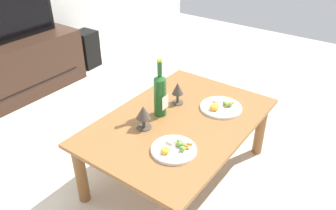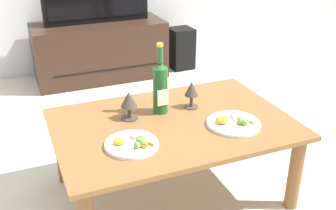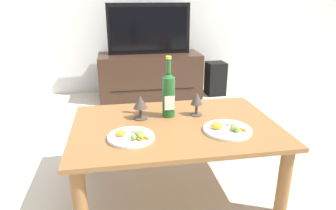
{
  "view_description": "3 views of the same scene",
  "coord_description": "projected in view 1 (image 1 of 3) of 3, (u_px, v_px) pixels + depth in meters",
  "views": [
    {
      "loc": [
        -1.42,
        -0.94,
        1.57
      ],
      "look_at": [
        -0.04,
        0.05,
        0.54
      ],
      "focal_mm": 35.71,
      "sensor_mm": 36.0,
      "label": 1
    },
    {
      "loc": [
        -0.71,
        -1.67,
        1.39
      ],
      "look_at": [
        -0.01,
        0.04,
        0.52
      ],
      "focal_mm": 43.32,
      "sensor_mm": 36.0,
      "label": 2
    },
    {
      "loc": [
        -0.32,
        -1.59,
        1.14
      ],
      "look_at": [
        -0.03,
        0.06,
        0.54
      ],
      "focal_mm": 32.29,
      "sensor_mm": 36.0,
      "label": 3
    }
  ],
  "objects": [
    {
      "name": "wine_bottle",
      "position": [
        160.0,
        93.0,
        2.02
      ],
      "size": [
        0.08,
        0.08,
        0.38
      ],
      "color": "#1E5923",
      "rests_on": "dining_table"
    },
    {
      "name": "ground_plane",
      "position": [
        178.0,
        173.0,
        2.27
      ],
      "size": [
        6.4,
        6.4,
        0.0
      ],
      "primitive_type": "plane",
      "color": "beige"
    },
    {
      "name": "goblet_left",
      "position": [
        143.0,
        114.0,
        1.92
      ],
      "size": [
        0.09,
        0.09,
        0.15
      ],
      "color": "#473D33",
      "rests_on": "dining_table"
    },
    {
      "name": "tv_stand",
      "position": [
        18.0,
        68.0,
        3.11
      ],
      "size": [
        1.17,
        0.5,
        0.51
      ],
      "color": "#382319",
      "rests_on": "ground_plane"
    },
    {
      "name": "dining_table",
      "position": [
        179.0,
        129.0,
        2.08
      ],
      "size": [
        1.19,
        0.81,
        0.44
      ],
      "color": "brown",
      "rests_on": "ground_plane"
    },
    {
      "name": "dinner_plate_right",
      "position": [
        221.0,
        107.0,
        2.15
      ],
      "size": [
        0.27,
        0.27,
        0.05
      ],
      "color": "white",
      "rests_on": "dining_table"
    },
    {
      "name": "tv_screen",
      "position": [
        3.0,
        10.0,
        2.83
      ],
      "size": [
        0.93,
        0.05,
        0.56
      ],
      "color": "black",
      "rests_on": "tv_stand"
    },
    {
      "name": "goblet_right",
      "position": [
        178.0,
        90.0,
        2.16
      ],
      "size": [
        0.08,
        0.08,
        0.15
      ],
      "color": "#473D33",
      "rests_on": "dining_table"
    },
    {
      "name": "floor_speaker",
      "position": [
        86.0,
        49.0,
        3.67
      ],
      "size": [
        0.23,
        0.23,
        0.4
      ],
      "primitive_type": "cube",
      "rotation": [
        0.0,
        0.0,
        0.05
      ],
      "color": "black",
      "rests_on": "ground_plane"
    },
    {
      "name": "dinner_plate_left",
      "position": [
        174.0,
        149.0,
        1.78
      ],
      "size": [
        0.25,
        0.25,
        0.05
      ],
      "color": "white",
      "rests_on": "dining_table"
    }
  ]
}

